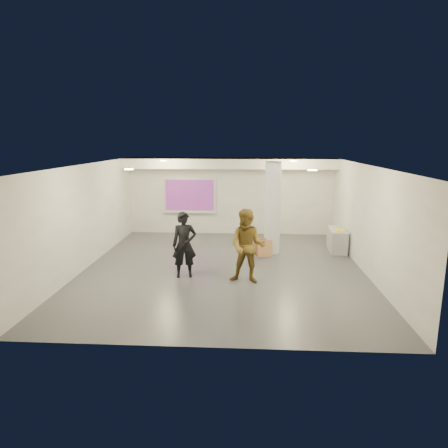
# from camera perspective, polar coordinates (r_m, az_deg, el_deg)

# --- Properties ---
(floor) EXTENTS (8.00, 9.00, 0.01)m
(floor) POSITION_cam_1_polar(r_m,az_deg,el_deg) (11.68, -0.12, -6.42)
(floor) COLOR #3B3E43
(floor) RESTS_ON ground
(ceiling) EXTENTS (8.00, 9.00, 0.01)m
(ceiling) POSITION_cam_1_polar(r_m,az_deg,el_deg) (11.11, -0.12, 8.44)
(ceiling) COLOR white
(ceiling) RESTS_ON floor
(wall_back) EXTENTS (8.00, 0.01, 3.00)m
(wall_back) POSITION_cam_1_polar(r_m,az_deg,el_deg) (15.73, 0.88, 3.98)
(wall_back) COLOR beige
(wall_back) RESTS_ON floor
(wall_front) EXTENTS (8.00, 0.01, 3.00)m
(wall_front) POSITION_cam_1_polar(r_m,az_deg,el_deg) (6.95, -2.39, -6.34)
(wall_front) COLOR beige
(wall_front) RESTS_ON floor
(wall_left) EXTENTS (0.01, 9.00, 3.00)m
(wall_left) POSITION_cam_1_polar(r_m,az_deg,el_deg) (12.21, -19.21, 0.99)
(wall_left) COLOR beige
(wall_left) RESTS_ON floor
(wall_right) EXTENTS (0.01, 9.00, 3.00)m
(wall_right) POSITION_cam_1_polar(r_m,az_deg,el_deg) (11.76, 19.73, 0.55)
(wall_right) COLOR beige
(wall_right) RESTS_ON floor
(soffit_band) EXTENTS (8.00, 1.10, 0.36)m
(soffit_band) POSITION_cam_1_polar(r_m,az_deg,el_deg) (15.05, 0.80, 8.67)
(soffit_band) COLOR silver
(soffit_band) RESTS_ON ceiling
(downlight_nw) EXTENTS (0.22, 0.22, 0.02)m
(downlight_nw) POSITION_cam_1_polar(r_m,az_deg,el_deg) (13.88, -8.69, 8.92)
(downlight_nw) COLOR #F8E195
(downlight_nw) RESTS_ON ceiling
(downlight_ne) EXTENTS (0.22, 0.22, 0.02)m
(downlight_ne) POSITION_cam_1_polar(r_m,az_deg,el_deg) (13.67, 9.89, 8.84)
(downlight_ne) COLOR #F8E195
(downlight_ne) RESTS_ON ceiling
(downlight_sw) EXTENTS (0.22, 0.22, 0.02)m
(downlight_sw) POSITION_cam_1_polar(r_m,az_deg,el_deg) (10.01, -13.45, 7.62)
(downlight_sw) COLOR #F8E195
(downlight_sw) RESTS_ON ceiling
(downlight_se) EXTENTS (0.22, 0.22, 0.02)m
(downlight_se) POSITION_cam_1_polar(r_m,az_deg,el_deg) (9.71, 12.51, 7.53)
(downlight_se) COLOR #F8E195
(downlight_se) RESTS_ON ceiling
(column) EXTENTS (0.52, 0.52, 3.00)m
(column) POSITION_cam_1_polar(r_m,az_deg,el_deg) (13.07, 6.95, 2.26)
(column) COLOR silver
(column) RESTS_ON floor
(projection_screen) EXTENTS (2.10, 0.13, 1.42)m
(projection_screen) POSITION_cam_1_polar(r_m,az_deg,el_deg) (15.83, -4.94, 4.09)
(projection_screen) COLOR silver
(projection_screen) RESTS_ON wall_back
(credenza) EXTENTS (0.62, 1.31, 0.74)m
(credenza) POSITION_cam_1_polar(r_m,az_deg,el_deg) (13.98, 15.86, -2.20)
(credenza) COLOR gray
(credenza) RESTS_ON floor
(papers_stack) EXTENTS (0.31, 0.35, 0.02)m
(papers_stack) POSITION_cam_1_polar(r_m,az_deg,el_deg) (13.68, 16.39, -0.90)
(papers_stack) COLOR white
(papers_stack) RESTS_ON credenza
(postit_pad) EXTENTS (0.34, 0.40, 0.03)m
(postit_pad) POSITION_cam_1_polar(r_m,az_deg,el_deg) (13.65, 16.23, -0.88)
(postit_pad) COLOR yellow
(postit_pad) RESTS_ON credenza
(cardboard_back) EXTENTS (0.50, 0.28, 0.54)m
(cardboard_back) POSITION_cam_1_polar(r_m,az_deg,el_deg) (13.08, 5.32, -3.22)
(cardboard_back) COLOR #A26F49
(cardboard_back) RESTS_ON floor
(cardboard_front) EXTENTS (0.51, 0.28, 0.53)m
(cardboard_front) POSITION_cam_1_polar(r_m,az_deg,el_deg) (12.85, 5.88, -3.52)
(cardboard_front) COLOR #A26F49
(cardboard_front) RESTS_ON floor
(woman) EXTENTS (0.73, 0.55, 1.80)m
(woman) POSITION_cam_1_polar(r_m,az_deg,el_deg) (10.84, -5.69, -2.97)
(woman) COLOR black
(woman) RESTS_ON floor
(man) EXTENTS (1.07, 0.90, 1.95)m
(man) POSITION_cam_1_polar(r_m,az_deg,el_deg) (10.35, 3.38, -3.21)
(man) COLOR brown
(man) RESTS_ON floor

